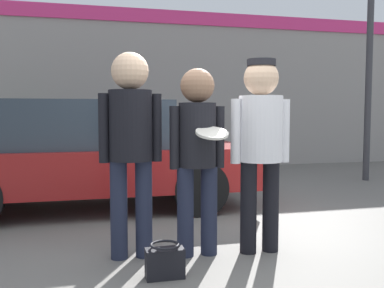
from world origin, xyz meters
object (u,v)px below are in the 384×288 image
(person_left, at_px, (131,134))
(handbag, at_px, (165,261))
(shrub, at_px, (17,147))
(person_middle_with_frisbee, at_px, (197,146))
(person_right, at_px, (260,135))
(parked_car_near, at_px, (90,154))

(person_left, bearing_deg, handbag, -69.67)
(shrub, distance_m, handbag, 6.06)
(person_left, height_order, person_middle_with_frisbee, person_left)
(person_right, distance_m, shrub, 6.06)
(person_right, bearing_deg, handbag, -156.78)
(person_left, height_order, parked_car_near, person_left)
(person_middle_with_frisbee, distance_m, person_right, 0.59)
(person_right, distance_m, parked_car_near, 2.72)
(person_middle_with_frisbee, bearing_deg, parked_car_near, 112.67)
(parked_car_near, bearing_deg, person_middle_with_frisbee, -67.33)
(shrub, height_order, handbag, shrub)
(handbag, bearing_deg, person_right, 23.22)
(parked_car_near, height_order, handbag, parked_car_near)
(person_middle_with_frisbee, height_order, person_right, person_right)
(person_middle_with_frisbee, bearing_deg, person_left, 172.05)
(person_left, bearing_deg, parked_car_near, 99.03)
(person_right, bearing_deg, shrub, 118.25)
(shrub, bearing_deg, parked_car_near, -66.16)
(person_left, distance_m, person_right, 1.17)
(person_middle_with_frisbee, bearing_deg, shrub, 113.35)
(person_middle_with_frisbee, height_order, shrub, person_middle_with_frisbee)
(person_left, bearing_deg, shrub, 108.07)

